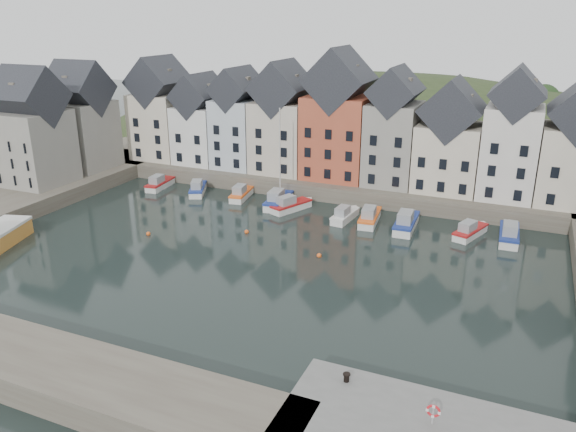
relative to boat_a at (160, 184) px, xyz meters
The scene contains 19 objects.
ground 30.11m from the boat_a, 38.34° to the right, with size 260.00×260.00×0.00m, color black.
far_quay 26.19m from the boat_a, 25.63° to the left, with size 90.00×16.00×2.00m, color brown.
left_quay 20.62m from the boat_a, 130.51° to the right, with size 14.00×54.00×2.00m, color brown.
hillside 47.94m from the boat_a, 57.67° to the left, with size 153.60×70.40×64.00m.
far_terrace 29.56m from the boat_a, 19.17° to the left, with size 72.37×8.16×17.78m.
left_terrace 15.74m from the boat_a, 157.34° to the right, with size 7.65×17.00×15.69m.
mooring_buoys 23.72m from the boat_a, 34.23° to the right, with size 20.50×5.50×0.50m.
boat_a is the anchor object (origin of this frame).
boat_b 6.40m from the boat_a, ahead, with size 4.12×6.12×2.26m.
boat_c 13.07m from the boat_a, ahead, with size 2.70×6.04×2.24m.
boat_d 18.97m from the boat_a, ahead, with size 2.73×6.91×12.88m.
boat_e 21.19m from the boat_a, ahead, with size 3.98×6.16×2.27m.
boat_f 28.71m from the boat_a, ahead, with size 2.15×5.64×2.12m.
boat_g 31.72m from the boat_a, ahead, with size 2.62×6.45×2.41m.
boat_h 36.20m from the boat_a, ahead, with size 2.44×6.94×2.63m.
boat_i 43.27m from the boat_a, ahead, with size 3.49×5.93×2.17m.
boat_j 47.40m from the boat_a, ahead, with size 2.31×6.63×2.52m.
mooring_bollard 52.84m from the boat_a, 41.76° to the right, with size 0.48×0.48×0.56m.
life_ring_post 58.31m from the boat_a, 39.41° to the right, with size 0.80×0.17×1.30m.
Camera 1 is at (24.16, -45.14, 23.78)m, focal length 35.00 mm.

